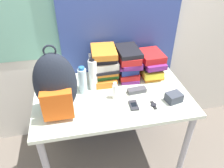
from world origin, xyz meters
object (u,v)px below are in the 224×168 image
book_stack_center (128,63)px  book_stack_right (151,64)px  backpack (56,86)px  sunscreen_bottle (115,91)px  book_stack_left (104,65)px  cell_phone (134,105)px  camera_pouch (174,97)px  water_bottle (83,80)px  sports_bottle (93,74)px  sunglasses_case (137,90)px  wristwatch (154,105)px

book_stack_center → book_stack_right: (0.21, -0.00, -0.03)m
backpack → sunscreen_bottle: (0.42, 0.07, -0.16)m
book_stack_left → cell_phone: (0.15, -0.39, -0.14)m
book_stack_center → camera_pouch: book_stack_center is taller
backpack → water_bottle: (0.19, 0.20, -0.11)m
sports_bottle → sunscreen_bottle: 0.23m
book_stack_center → sunglasses_case: bearing=-85.8°
water_bottle → wristwatch: water_bottle is taller
wristwatch → water_bottle: bearing=150.9°
sunscreen_bottle → cell_phone: sunscreen_bottle is taller
book_stack_left → book_stack_right: 0.42m
book_stack_right → sunscreen_bottle: (-0.38, -0.27, -0.04)m
backpack → water_bottle: backpack is taller
book_stack_left → wristwatch: size_ratio=3.17×
sports_bottle → wristwatch: bearing=-37.0°
backpack → book_stack_center: (0.59, 0.34, -0.08)m
sunscreen_bottle → wristwatch: 0.31m
backpack → book_stack_left: backpack is taller
wristwatch → cell_phone: bearing=171.8°
sports_bottle → cell_phone: 0.41m
water_bottle → sunscreen_bottle: bearing=-28.9°
book_stack_left → water_bottle: book_stack_left is taller
camera_pouch → sunglasses_case: bearing=146.5°
sports_bottle → wristwatch: (0.41, -0.31, -0.13)m
book_stack_center → sports_bottle: size_ratio=1.03×
water_bottle → camera_pouch: water_bottle is taller
backpack → sunscreen_bottle: 0.45m
backpack → sunscreen_bottle: backpack is taller
backpack → wristwatch: size_ratio=5.50×
book_stack_right → camera_pouch: (0.05, -0.39, -0.07)m
water_bottle → sports_bottle: 0.10m
sports_bottle → backpack: bearing=-139.6°
backpack → water_bottle: size_ratio=2.25×
book_stack_left → wristwatch: 0.53m
water_bottle → sports_bottle: (0.09, 0.03, 0.03)m
sports_bottle → camera_pouch: (0.57, -0.29, -0.10)m
camera_pouch → wristwatch: bearing=-172.6°
book_stack_right → sports_bottle: sports_bottle is taller
book_stack_right → wristwatch: size_ratio=2.97×
book_stack_right → sports_bottle: 0.53m
book_stack_center → camera_pouch: 0.48m
wristwatch → book_stack_center: bearing=102.6°
book_stack_left → sunscreen_bottle: bearing=-82.4°
water_bottle → sunglasses_case: water_bottle is taller
cell_phone → sunglasses_case: (0.07, 0.16, 0.01)m
book_stack_left → sports_bottle: book_stack_left is taller
cell_phone → water_bottle: bearing=143.9°
cell_phone → sunglasses_case: size_ratio=0.70×
sports_bottle → cell_phone: sports_bottle is taller
camera_pouch → wristwatch: size_ratio=1.40×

